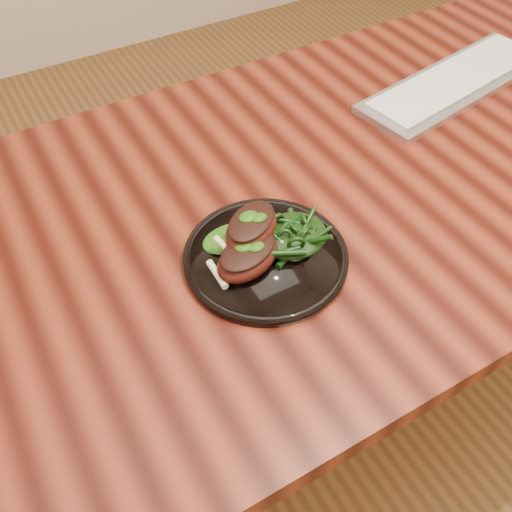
{
  "coord_description": "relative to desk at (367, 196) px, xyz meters",
  "views": [
    {
      "loc": [
        -0.57,
        -0.58,
        1.38
      ],
      "look_at": [
        -0.3,
        -0.11,
        0.78
      ],
      "focal_mm": 40.0,
      "sensor_mm": 36.0,
      "label": 1
    }
  ],
  "objects": [
    {
      "name": "greens_heap",
      "position": [
        -0.23,
        -0.1,
        0.11
      ],
      "size": [
        0.11,
        0.1,
        0.04
      ],
      "color": "black",
      "rests_on": "plate"
    },
    {
      "name": "lamb_chop_back",
      "position": [
        -0.29,
        -0.08,
        0.14
      ],
      "size": [
        0.12,
        0.11,
        0.05
      ],
      "color": "#45150D",
      "rests_on": "plate"
    },
    {
      "name": "herb_smear",
      "position": [
        -0.31,
        -0.05,
        0.1
      ],
      "size": [
        0.09,
        0.06,
        0.01
      ],
      "primitive_type": "ellipsoid",
      "color": "#134607",
      "rests_on": "plate"
    },
    {
      "name": "desk",
      "position": [
        0.0,
        0.0,
        0.0
      ],
      "size": [
        1.6,
        0.8,
        0.75
      ],
      "color": "black",
      "rests_on": "ground"
    },
    {
      "name": "keyboard",
      "position": [
        0.29,
        0.11,
        0.09
      ],
      "size": [
        0.48,
        0.21,
        0.02
      ],
      "color": "silver",
      "rests_on": "desk"
    },
    {
      "name": "lamb_chop_front",
      "position": [
        -0.32,
        -0.11,
        0.12
      ],
      "size": [
        0.12,
        0.1,
        0.05
      ],
      "color": "#45150D",
      "rests_on": "plate"
    },
    {
      "name": "plate",
      "position": [
        -0.28,
        -0.11,
        0.09
      ],
      "size": [
        0.24,
        0.24,
        0.01
      ],
      "color": "black",
      "rests_on": "desk"
    }
  ]
}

